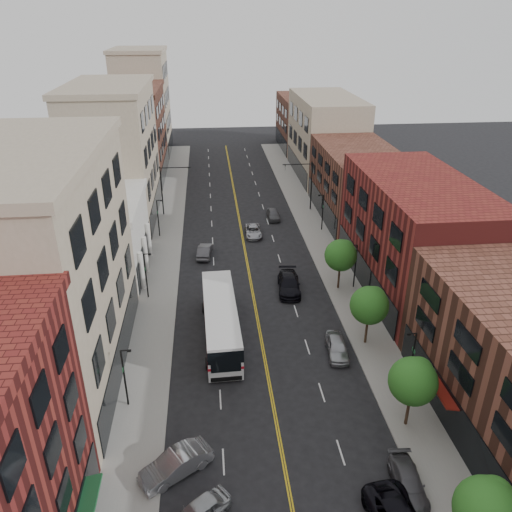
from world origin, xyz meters
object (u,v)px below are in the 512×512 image
object	(u,v)px
car_parked_mid	(408,482)
car_lane_c	(273,214)
city_bus	(221,318)
car_parked_far	(337,347)
car_lane_a	(289,284)
car_lane_behind	(205,251)
car_lane_b	(253,231)
car_angle_b	(176,464)

from	to	relation	value
car_parked_mid	car_lane_c	xyz separation A→B (m)	(-2.47, 46.22, 0.07)
car_parked_mid	city_bus	bearing A→B (deg)	125.81
car_parked_far	car_lane_a	world-z (taller)	car_lane_a
car_lane_behind	car_lane_b	world-z (taller)	car_lane_behind
car_parked_mid	car_lane_a	xyz separation A→B (m)	(-3.48, 25.43, 0.19)
car_lane_behind	car_lane_c	xyz separation A→B (m)	(9.96, 11.44, -0.02)
city_bus	car_lane_a	xyz separation A→B (m)	(7.55, 7.79, -1.16)
car_angle_b	car_lane_behind	xyz separation A→B (m)	(2.02, 32.09, -0.08)
car_lane_c	car_lane_behind	bearing A→B (deg)	-132.15
car_lane_behind	car_lane_a	xyz separation A→B (m)	(8.95, -9.35, 0.10)
car_parked_far	car_lane_a	xyz separation A→B (m)	(-2.44, 11.37, 0.08)
city_bus	car_lane_behind	bearing A→B (deg)	93.04
car_lane_behind	car_lane_b	distance (m)	8.71
car_parked_mid	car_lane_a	size ratio (longest dim) A/B	0.77
car_parked_far	car_lane_c	xyz separation A→B (m)	(-1.43, 32.16, -0.04)
car_parked_far	car_lane_b	size ratio (longest dim) A/B	0.94
car_lane_b	car_lane_c	size ratio (longest dim) A/B	1.13
city_bus	car_lane_behind	xyz separation A→B (m)	(-1.40, 17.13, -1.26)
car_lane_a	car_parked_mid	bearing A→B (deg)	-77.19
city_bus	car_lane_c	size ratio (longest dim) A/B	3.24
city_bus	car_angle_b	bearing A→B (deg)	-104.52
car_parked_far	car_lane_c	world-z (taller)	car_parked_far
car_lane_a	car_lane_c	bearing A→B (deg)	92.24
car_lane_behind	car_lane_c	distance (m)	15.17
car_lane_behind	car_lane_a	distance (m)	12.94
car_lane_behind	car_lane_a	bearing A→B (deg)	140.71
car_lane_a	car_lane_b	distance (m)	15.30
car_parked_far	car_lane_behind	distance (m)	23.64
city_bus	car_parked_mid	size ratio (longest dim) A/B	3.05
car_parked_far	car_lane_b	distance (m)	26.92
car_parked_mid	car_lane_b	bearing A→B (deg)	102.07
car_lane_b	car_parked_mid	bearing A→B (deg)	-80.34
car_angle_b	car_lane_b	distance (m)	38.80
car_angle_b	car_lane_c	size ratio (longest dim) A/B	1.18
car_parked_far	car_parked_mid	bearing A→B (deg)	-80.57
car_parked_far	car_lane_c	size ratio (longest dim) A/B	1.06
car_lane_a	car_lane_b	size ratio (longest dim) A/B	1.22
car_parked_mid	car_parked_far	xyz separation A→B (m)	(-1.04, 14.06, 0.11)
car_lane_b	car_lane_c	distance (m)	6.64
city_bus	car_angle_b	xyz separation A→B (m)	(-3.42, -14.96, -1.18)
car_angle_b	car_parked_mid	xyz separation A→B (m)	(14.45, -2.68, -0.17)
car_parked_mid	car_lane_a	distance (m)	25.67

